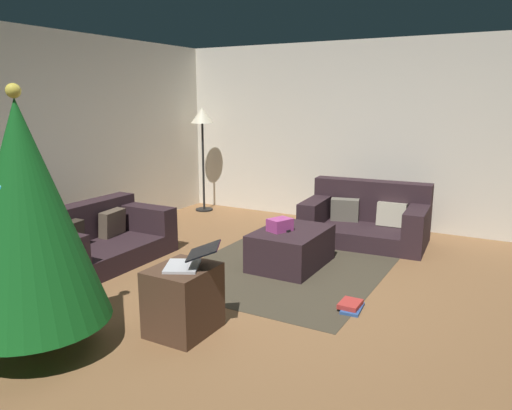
{
  "coord_description": "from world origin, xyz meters",
  "views": [
    {
      "loc": [
        -3.78,
        -1.91,
        1.82
      ],
      "look_at": [
        0.45,
        0.46,
        0.75
      ],
      "focal_mm": 34.38,
      "sensor_mm": 36.0,
      "label": 1
    }
  ],
  "objects_px": {
    "couch_left": "(95,240)",
    "side_table": "(183,300)",
    "corner_lamp": "(202,123)",
    "couch_right": "(367,219)",
    "tv_remote": "(283,230)",
    "laptop": "(190,260)",
    "book_stack": "(351,306)",
    "ottoman": "(291,248)",
    "christmas_tree": "(26,214)",
    "gift_box": "(280,225)"
  },
  "relations": [
    {
      "from": "couch_left",
      "to": "side_table",
      "type": "relative_size",
      "value": 3.0
    },
    {
      "from": "side_table",
      "to": "corner_lamp",
      "type": "height_order",
      "value": "corner_lamp"
    },
    {
      "from": "couch_right",
      "to": "tv_remote",
      "type": "bearing_deg",
      "value": 67.06
    },
    {
      "from": "laptop",
      "to": "book_stack",
      "type": "distance_m",
      "value": 1.51
    },
    {
      "from": "couch_right",
      "to": "side_table",
      "type": "height_order",
      "value": "couch_right"
    },
    {
      "from": "book_stack",
      "to": "ottoman",
      "type": "bearing_deg",
      "value": 50.58
    },
    {
      "from": "couch_right",
      "to": "laptop",
      "type": "height_order",
      "value": "couch_right"
    },
    {
      "from": "ottoman",
      "to": "side_table",
      "type": "bearing_deg",
      "value": 177.8
    },
    {
      "from": "ottoman",
      "to": "book_stack",
      "type": "xyz_separation_m",
      "value": [
        -0.78,
        -0.95,
        -0.17
      ]
    },
    {
      "from": "ottoman",
      "to": "christmas_tree",
      "type": "height_order",
      "value": "christmas_tree"
    },
    {
      "from": "tv_remote",
      "to": "ottoman",
      "type": "bearing_deg",
      "value": -35.27
    },
    {
      "from": "corner_lamp",
      "to": "couch_left",
      "type": "bearing_deg",
      "value": -170.85
    },
    {
      "from": "ottoman",
      "to": "christmas_tree",
      "type": "relative_size",
      "value": 0.49
    },
    {
      "from": "couch_left",
      "to": "ottoman",
      "type": "xyz_separation_m",
      "value": [
        0.97,
        -1.96,
        -0.05
      ]
    },
    {
      "from": "laptop",
      "to": "christmas_tree",
      "type": "bearing_deg",
      "value": 133.49
    },
    {
      "from": "ottoman",
      "to": "laptop",
      "type": "relative_size",
      "value": 1.86
    },
    {
      "from": "book_stack",
      "to": "corner_lamp",
      "type": "xyz_separation_m",
      "value": [
        2.54,
        3.36,
        1.38
      ]
    },
    {
      "from": "ottoman",
      "to": "corner_lamp",
      "type": "xyz_separation_m",
      "value": [
        1.76,
        2.4,
        1.21
      ]
    },
    {
      "from": "tv_remote",
      "to": "book_stack",
      "type": "relative_size",
      "value": 0.53
    },
    {
      "from": "couch_right",
      "to": "side_table",
      "type": "relative_size",
      "value": 2.95
    },
    {
      "from": "side_table",
      "to": "corner_lamp",
      "type": "distance_m",
      "value": 4.43
    },
    {
      "from": "ottoman",
      "to": "gift_box",
      "type": "relative_size",
      "value": 3.85
    },
    {
      "from": "couch_left",
      "to": "corner_lamp",
      "type": "bearing_deg",
      "value": -171.6
    },
    {
      "from": "couch_left",
      "to": "couch_right",
      "type": "distance_m",
      "value": 3.34
    },
    {
      "from": "couch_right",
      "to": "ottoman",
      "type": "height_order",
      "value": "couch_right"
    },
    {
      "from": "couch_right",
      "to": "ottoman",
      "type": "bearing_deg",
      "value": 68.24
    },
    {
      "from": "gift_box",
      "to": "book_stack",
      "type": "relative_size",
      "value": 0.81
    },
    {
      "from": "couch_right",
      "to": "tv_remote",
      "type": "height_order",
      "value": "couch_right"
    },
    {
      "from": "couch_right",
      "to": "corner_lamp",
      "type": "distance_m",
      "value": 3.08
    },
    {
      "from": "ottoman",
      "to": "christmas_tree",
      "type": "xyz_separation_m",
      "value": [
        -2.57,
        0.83,
        0.82
      ]
    },
    {
      "from": "side_table",
      "to": "book_stack",
      "type": "distance_m",
      "value": 1.48
    },
    {
      "from": "couch_left",
      "to": "book_stack",
      "type": "bearing_deg",
      "value": 92.81
    },
    {
      "from": "ottoman",
      "to": "laptop",
      "type": "height_order",
      "value": "laptop"
    },
    {
      "from": "couch_right",
      "to": "gift_box",
      "type": "height_order",
      "value": "couch_right"
    },
    {
      "from": "couch_right",
      "to": "corner_lamp",
      "type": "height_order",
      "value": "corner_lamp"
    },
    {
      "from": "gift_box",
      "to": "book_stack",
      "type": "xyz_separation_m",
      "value": [
        -0.69,
        -1.05,
        -0.44
      ]
    },
    {
      "from": "couch_left",
      "to": "tv_remote",
      "type": "distance_m",
      "value": 2.1
    },
    {
      "from": "corner_lamp",
      "to": "book_stack",
      "type": "bearing_deg",
      "value": -127.12
    },
    {
      "from": "tv_remote",
      "to": "side_table",
      "type": "height_order",
      "value": "side_table"
    },
    {
      "from": "couch_left",
      "to": "tv_remote",
      "type": "xyz_separation_m",
      "value": [
        0.88,
        -1.9,
        0.16
      ]
    },
    {
      "from": "laptop",
      "to": "corner_lamp",
      "type": "relative_size",
      "value": 0.31
    },
    {
      "from": "ottoman",
      "to": "gift_box",
      "type": "xyz_separation_m",
      "value": [
        -0.09,
        0.1,
        0.27
      ]
    },
    {
      "from": "gift_box",
      "to": "corner_lamp",
      "type": "xyz_separation_m",
      "value": [
        1.85,
        2.31,
        0.94
      ]
    },
    {
      "from": "ottoman",
      "to": "tv_remote",
      "type": "height_order",
      "value": "tv_remote"
    },
    {
      "from": "couch_left",
      "to": "laptop",
      "type": "bearing_deg",
      "value": 66.12
    },
    {
      "from": "couch_right",
      "to": "tv_remote",
      "type": "distance_m",
      "value": 1.54
    },
    {
      "from": "gift_box",
      "to": "christmas_tree",
      "type": "bearing_deg",
      "value": 163.5
    },
    {
      "from": "laptop",
      "to": "book_stack",
      "type": "xyz_separation_m",
      "value": [
        1.01,
        -0.97,
        -0.56
      ]
    },
    {
      "from": "couch_right",
      "to": "gift_box",
      "type": "bearing_deg",
      "value": 65.87
    },
    {
      "from": "couch_left",
      "to": "corner_lamp",
      "type": "height_order",
      "value": "corner_lamp"
    }
  ]
}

